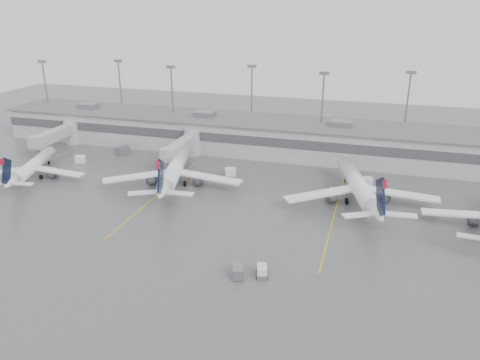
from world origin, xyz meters
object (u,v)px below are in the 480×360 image
(jet_mid_left, at_px, (174,170))
(baggage_tug, at_px, (262,272))
(jet_far_left, at_px, (32,167))
(jet_mid_right, at_px, (359,187))

(jet_mid_left, height_order, baggage_tug, jet_mid_left)
(jet_far_left, relative_size, baggage_tug, 9.39)
(jet_mid_right, bearing_deg, jet_mid_left, 166.09)
(jet_far_left, bearing_deg, jet_mid_left, -7.88)
(jet_mid_left, bearing_deg, baggage_tug, -61.95)
(jet_mid_right, height_order, baggage_tug, jet_mid_right)
(jet_far_left, relative_size, jet_mid_right, 0.81)
(jet_mid_left, xyz_separation_m, jet_mid_right, (37.66, 1.68, 0.03))
(jet_mid_right, distance_m, baggage_tug, 32.51)
(jet_far_left, distance_m, jet_mid_left, 31.81)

